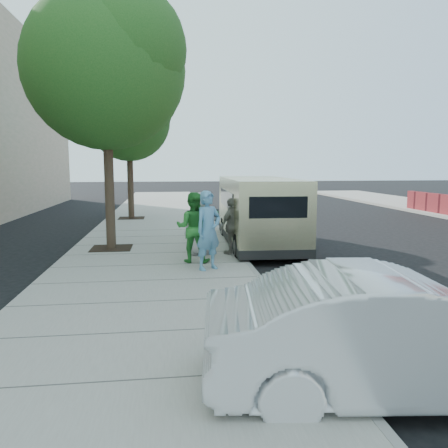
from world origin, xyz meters
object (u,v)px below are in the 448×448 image
Objects in this scene: person_officer at (208,230)px; van at (258,211)px; tree_far at (130,116)px; person_green_shirt at (193,227)px; parking_meter at (213,223)px; sedan at (399,335)px; person_striped_polo at (232,226)px; person_gray_shirt at (200,224)px; tree_near at (107,63)px.

van is at bearing 28.62° from person_officer.
tree_far is 10.76m from person_green_shirt.
sedan is (1.41, -6.80, -0.41)m from parking_meter.
person_gray_shirt is at bearing -43.31° from person_striped_polo.
sedan is (-0.30, -9.24, -0.45)m from van.
tree_near is 6.32m from van.
tree_near is 6.00m from person_officer.
tree_far is 10.31m from person_striped_polo.
tree_near is at bearing 98.64° from person_officer.
person_gray_shirt reaches higher than person_striped_polo.
tree_far is 1.07× the size of van.
person_officer is at bearing 122.25° from person_green_shirt.
person_gray_shirt is at bearing 60.33° from person_officer.
sedan is at bearing -90.32° from van.
person_officer is at bearing -49.38° from tree_near.
tree_far reaches higher than person_officer.
parking_meter is at bearing -36.02° from tree_near.
parking_meter is at bearing -154.78° from person_green_shirt.
tree_near is at bearing -90.00° from tree_far.
tree_far is at bearing -82.46° from person_gray_shirt.
person_green_shirt is at bearing -5.22° from person_striped_polo.
van is 3.95m from person_officer.
parking_meter is at bearing 17.84° from sedan.
person_officer is (2.62, -10.65, -3.78)m from tree_far.
sedan is (4.25, -16.46, -4.15)m from tree_far.
person_gray_shirt is (-0.07, 1.77, -0.07)m from person_officer.
person_striped_polo is (3.45, -8.88, -3.94)m from tree_far.
tree_near is at bearing -31.67° from person_green_shirt.
van is at bearing 4.21° from sedan.
person_officer is (-1.63, 5.81, 0.37)m from sedan.
person_gray_shirt is at bearing 18.77° from sedan.
tree_near reaches higher than person_gray_shirt.
parking_meter is 2.99m from van.
parking_meter is (2.84, -9.66, -3.74)m from tree_far.
tree_far is 9.30m from van.
tree_near reaches higher than person_striped_polo.
person_green_shirt is (-0.54, -0.13, -0.08)m from parking_meter.
person_striped_polo is (0.90, 0.00, -0.08)m from person_gray_shirt.
parking_meter is 0.22× the size of van.
person_green_shirt is (-2.26, -2.57, -0.13)m from van.
tree_far is at bearing 104.94° from parking_meter.
tree_far is (-0.00, 7.60, -0.66)m from tree_near.
person_green_shirt is (2.30, -2.19, -4.49)m from tree_near.
person_green_shirt is at bearing 22.41° from sedan.
person_gray_shirt is at bearing -93.32° from person_green_shirt.
tree_near reaches higher than sedan.
tree_near is at bearing -35.20° from person_gray_shirt.
person_green_shirt is 1.47m from person_striped_polo.
van is at bearing -57.73° from tree_far.
person_officer reaches higher than person_striped_polo.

